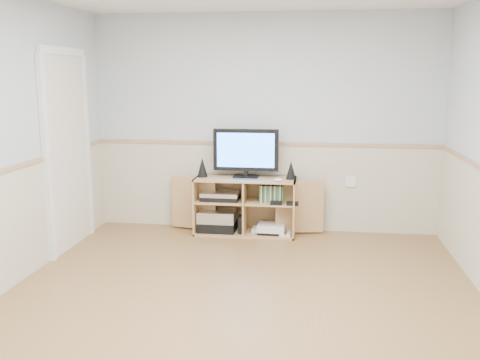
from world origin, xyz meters
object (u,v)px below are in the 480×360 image
monitor (246,151)px  game_consoles (271,229)px  media_cabinet (246,204)px  keyboard (247,180)px

monitor → game_consoles: bearing=-11.6°
media_cabinet → game_consoles: media_cabinet is taller
game_consoles → media_cabinet: bearing=167.6°
media_cabinet → keyboard: (0.04, -0.19, 0.32)m
monitor → game_consoles: size_ratio=1.65×
monitor → keyboard: bearing=-77.1°
keyboard → monitor: bearing=101.9°
game_consoles → monitor: bearing=168.4°
keyboard → game_consoles: keyboard is taller
monitor → keyboard: (0.04, -0.19, -0.29)m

